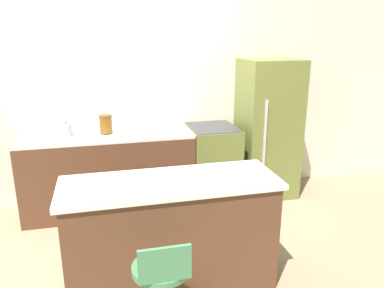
% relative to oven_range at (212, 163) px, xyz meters
% --- Properties ---
extents(ground_plane, '(14.00, 14.00, 0.00)m').
position_rel_oven_range_xyz_m(ground_plane, '(-0.96, -0.35, -0.46)').
color(ground_plane, '#998466').
extents(wall_back, '(8.00, 0.06, 2.60)m').
position_rel_oven_range_xyz_m(wall_back, '(-0.96, 0.36, 0.84)').
color(wall_back, silver).
rests_on(wall_back, ground_plane).
extents(back_counter, '(1.89, 0.65, 0.92)m').
position_rel_oven_range_xyz_m(back_counter, '(-1.24, 0.00, -0.00)').
color(back_counter, brown).
rests_on(back_counter, ground_plane).
extents(kitchen_island, '(1.69, 0.61, 0.91)m').
position_rel_oven_range_xyz_m(kitchen_island, '(-0.80, -1.52, -0.00)').
color(kitchen_island, brown).
rests_on(kitchen_island, ground_plane).
extents(oven_range, '(0.57, 0.67, 0.92)m').
position_rel_oven_range_xyz_m(oven_range, '(0.00, 0.00, 0.00)').
color(oven_range, olive).
rests_on(oven_range, ground_plane).
extents(refrigerator, '(0.67, 0.66, 1.70)m').
position_rel_oven_range_xyz_m(refrigerator, '(0.71, 0.01, 0.39)').
color(refrigerator, olive).
rests_on(refrigerator, ground_plane).
extents(kettle, '(0.16, 0.16, 0.21)m').
position_rel_oven_range_xyz_m(kettle, '(-1.69, 0.01, 0.55)').
color(kettle, silver).
rests_on(kettle, back_counter).
extents(mixing_bowl, '(0.26, 0.26, 0.11)m').
position_rel_oven_range_xyz_m(mixing_bowl, '(-0.85, 0.01, 0.52)').
color(mixing_bowl, white).
rests_on(mixing_bowl, back_counter).
extents(canister_jar, '(0.15, 0.15, 0.20)m').
position_rel_oven_range_xyz_m(canister_jar, '(-1.24, 0.01, 0.56)').
color(canister_jar, brown).
rests_on(canister_jar, back_counter).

